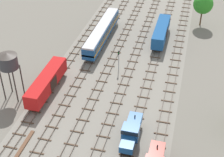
# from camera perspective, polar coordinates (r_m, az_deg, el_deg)

# --- Properties ---
(ground_plane) EXTENTS (480.00, 480.00, 0.00)m
(ground_plane) POSITION_cam_1_polar(r_m,az_deg,el_deg) (83.38, 3.29, 6.40)
(ground_plane) COLOR slate
(ballast_bed) EXTENTS (26.82, 176.00, 0.01)m
(ballast_bed) POSITION_cam_1_polar(r_m,az_deg,el_deg) (83.38, 3.29, 6.40)
(ballast_bed) COLOR gray
(ballast_bed) RESTS_ON ground
(track_far_left) EXTENTS (2.40, 126.00, 0.29)m
(track_far_left) POSITION_cam_1_polar(r_m,az_deg,el_deg) (86.78, -4.03, 7.69)
(track_far_left) COLOR #47382D
(track_far_left) RESTS_ON ground
(track_left) EXTENTS (2.40, 126.00, 0.29)m
(track_left) POSITION_cam_1_polar(r_m,az_deg,el_deg) (85.57, -1.10, 7.35)
(track_left) COLOR #47382D
(track_left) RESTS_ON ground
(track_centre_left) EXTENTS (2.40, 126.00, 0.29)m
(track_centre_left) POSITION_cam_1_polar(r_m,az_deg,el_deg) (84.59, 1.91, 6.99)
(track_centre_left) COLOR #47382D
(track_centre_left) RESTS_ON ground
(track_centre) EXTENTS (2.40, 126.00, 0.29)m
(track_centre) POSITION_cam_1_polar(r_m,az_deg,el_deg) (83.84, 4.97, 6.60)
(track_centre) COLOR #47382D
(track_centre) RESTS_ON ground
(track_centre_right) EXTENTS (2.40, 126.00, 0.29)m
(track_centre_right) POSITION_cam_1_polar(r_m,az_deg,el_deg) (83.34, 8.07, 6.19)
(track_centre_right) COLOR #47382D
(track_centre_right) RESTS_ON ground
(track_right) EXTENTS (2.40, 126.00, 0.29)m
(track_right) POSITION_cam_1_polar(r_m,az_deg,el_deg) (83.09, 11.19, 5.75)
(track_right) COLOR #47382D
(track_right) RESTS_ON ground
(shunter_loco_centre_right_near) EXTENTS (2.74, 8.46, 3.10)m
(shunter_loco_centre_right_near) POSITION_cam_1_polar(r_m,az_deg,el_deg) (54.63, 3.25, -8.92)
(shunter_loco_centre_right_near) COLOR #194C8C
(shunter_loco_centre_right_near) RESTS_ON ground
(freight_boxcar_far_left_mid) EXTENTS (2.87, 14.00, 3.60)m
(freight_boxcar_far_left_mid) POSITION_cam_1_polar(r_m,az_deg,el_deg) (65.48, -10.94, -0.56)
(freight_boxcar_far_left_mid) COLOR red
(freight_boxcar_far_left_mid) RESTS_ON ground
(passenger_coach_left_midfar) EXTENTS (2.96, 22.00, 3.80)m
(passenger_coach_left_midfar) POSITION_cam_1_polar(r_m,az_deg,el_deg) (81.69, -1.72, 7.88)
(passenger_coach_left_midfar) COLOR #194C8C
(passenger_coach_left_midfar) RESTS_ON ground
(freight_boxcar_centre_right_far) EXTENTS (2.87, 14.00, 3.60)m
(freight_boxcar_centre_right_far) POSITION_cam_1_polar(r_m,az_deg,el_deg) (83.03, 8.28, 7.86)
(freight_boxcar_centre_right_far) COLOR #194C8C
(freight_boxcar_centre_right_far) RESTS_ON ground
(water_tower) EXTENTS (3.60, 3.60, 9.59)m
(water_tower) POSITION_cam_1_polar(r_m,az_deg,el_deg) (62.91, -17.12, 2.77)
(water_tower) COLOR #2D2826
(water_tower) RESTS_ON ground
(signal_post_nearest) EXTENTS (0.28, 0.47, 4.75)m
(signal_post_nearest) POSITION_cam_1_polar(r_m,az_deg,el_deg) (70.53, 1.14, 3.55)
(signal_post_nearest) COLOR gray
(signal_post_nearest) RESTS_ON ground
(lineside_tree_2) EXTENTS (5.06, 5.06, 8.49)m
(lineside_tree_2) POSITION_cam_1_polar(r_m,az_deg,el_deg) (91.35, 15.13, 12.02)
(lineside_tree_2) COLOR #4C331E
(lineside_tree_2) RESTS_ON ground
(spare_rail_bundle) EXTENTS (0.60, 10.00, 0.24)m
(spare_rail_bundle) POSITION_cam_1_polar(r_m,az_deg,el_deg) (55.89, -15.40, -11.98)
(spare_rail_bundle) COLOR brown
(spare_rail_bundle) RESTS_ON ground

